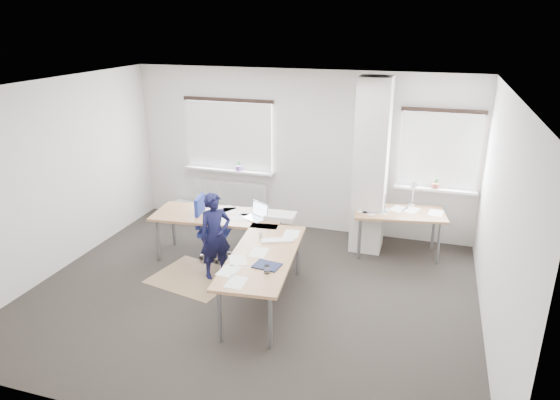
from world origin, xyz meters
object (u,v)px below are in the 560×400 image
(desk_main, at_px, (242,235))
(person, at_px, (215,236))
(desk_side, at_px, (399,214))
(task_chair, at_px, (213,240))

(desk_main, height_order, person, person)
(desk_side, distance_m, task_chair, 2.95)
(task_chair, height_order, person, person)
(task_chair, bearing_deg, desk_main, -45.17)
(desk_main, xyz_separation_m, desk_side, (2.04, 1.49, -0.01))
(desk_side, relative_size, task_chair, 1.50)
(task_chair, bearing_deg, person, -69.81)
(person, bearing_deg, desk_main, -38.97)
(person, bearing_deg, desk_side, -13.21)
(desk_main, distance_m, task_chair, 0.98)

